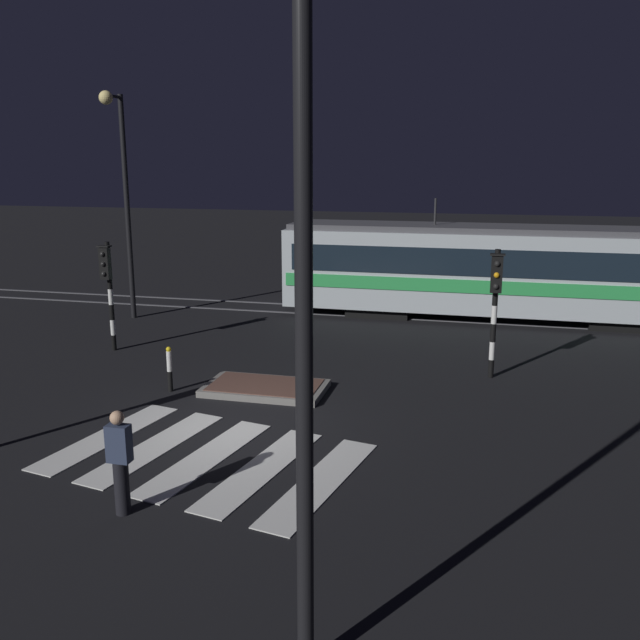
{
  "coord_description": "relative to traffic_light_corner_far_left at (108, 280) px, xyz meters",
  "views": [
    {
      "loc": [
        4.91,
        -12.73,
        5.45
      ],
      "look_at": [
        0.79,
        4.06,
        1.4
      ],
      "focal_mm": 38.59,
      "sensor_mm": 36.0,
      "label": 1
    }
  ],
  "objects": [
    {
      "name": "rail_far",
      "position": [
        5.58,
        7.55,
        -2.08
      ],
      "size": [
        80.0,
        0.12,
        0.03
      ],
      "primitive_type": "cube",
      "color": "#59595E",
      "rests_on": "ground"
    },
    {
      "name": "ground_plane",
      "position": [
        5.58,
        -4.59,
        -2.1
      ],
      "size": [
        120.0,
        120.0,
        0.0
      ],
      "primitive_type": "plane",
      "color": "black"
    },
    {
      "name": "traffic_island",
      "position": [
        5.46,
        -2.38,
        -2.01
      ],
      "size": [
        2.88,
        1.64,
        0.18
      ],
      "color": "slate",
      "rests_on": "ground"
    },
    {
      "name": "crosswalk_zebra",
      "position": [
        5.58,
        -6.24,
        -2.09
      ],
      "size": [
        6.04,
        4.68,
        0.02
      ],
      "color": "silver",
      "rests_on": "ground"
    },
    {
      "name": "street_lamp_near_kerb",
      "position": [
        8.79,
        -11.32,
        2.53
      ],
      "size": [
        0.44,
        1.21,
        7.32
      ],
      "color": "black",
      "rests_on": "ground"
    },
    {
      "name": "traffic_light_corner_far_left",
      "position": [
        0.0,
        0.0,
        0.0
      ],
      "size": [
        0.36,
        0.42,
        3.18
      ],
      "color": "black",
      "rests_on": "ground"
    },
    {
      "name": "street_lamp_trackside_left",
      "position": [
        -1.54,
        3.85,
        2.67
      ],
      "size": [
        0.44,
        1.21,
        7.58
      ],
      "color": "black",
      "rests_on": "ground"
    },
    {
      "name": "pedestrian_waiting_at_kerb",
      "position": [
        5.12,
        -8.47,
        -1.22
      ],
      "size": [
        0.36,
        0.24,
        1.71
      ],
      "color": "black",
      "rests_on": "ground"
    },
    {
      "name": "bollard_island_edge",
      "position": [
        3.23,
        -2.9,
        -1.54
      ],
      "size": [
        0.12,
        0.12,
        1.11
      ],
      "color": "black",
      "rests_on": "ground"
    },
    {
      "name": "tram",
      "position": [
        10.87,
        6.82,
        -0.35
      ],
      "size": [
        14.93,
        2.58,
        4.15
      ],
      "color": "#B2BCC1",
      "rests_on": "ground"
    },
    {
      "name": "rail_near",
      "position": [
        5.58,
        6.11,
        -2.08
      ],
      "size": [
        80.0,
        0.12,
        0.03
      ],
      "primitive_type": "cube",
      "color": "#59595E",
      "rests_on": "ground"
    },
    {
      "name": "traffic_light_corner_far_right",
      "position": [
        10.73,
        -0.03,
        0.08
      ],
      "size": [
        0.36,
        0.42,
        3.3
      ],
      "color": "black",
      "rests_on": "ground"
    }
  ]
}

